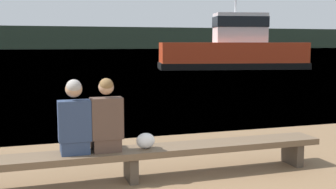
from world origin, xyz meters
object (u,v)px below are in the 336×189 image
bench_main (131,155)px  person_right (106,120)px  person_left (74,122)px  shopping_bag (146,141)px  tugboat_red (234,51)px

bench_main → person_right: size_ratio=5.81×
bench_main → person_left: bearing=179.4°
person_left → shopping_bag: size_ratio=3.81×
person_right → shopping_bag: 0.62m
person_left → bench_main: bearing=-0.6°
shopping_bag → tugboat_red: bearing=60.5°
person_right → shopping_bag: (0.54, -0.02, -0.31)m
bench_main → tugboat_red: bearing=60.1°
person_right → shopping_bag: size_ratio=3.82×
tugboat_red → bench_main: bearing=161.9°
person_right → tugboat_red: tugboat_red is taller
person_left → person_right: 0.42m
bench_main → shopping_bag: bearing=-2.9°
person_left → person_right: (0.42, 0.00, -0.01)m
person_right → tugboat_red: 25.57m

